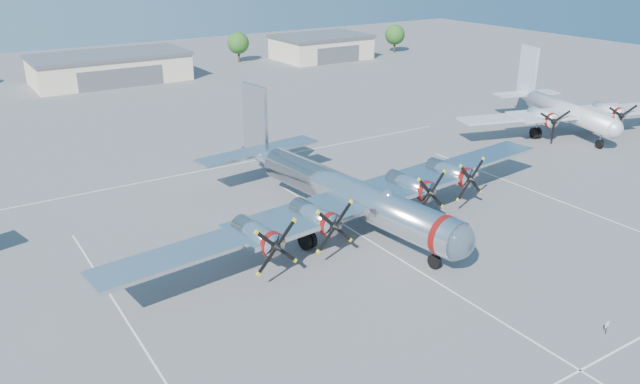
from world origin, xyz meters
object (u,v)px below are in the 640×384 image
hangar_east (321,47)px  main_bomber_b29 (342,223)px  hangar_center (110,67)px  tree_east (238,43)px  twin_engine_east (561,133)px  info_placard (607,326)px  tree_far_east (395,35)px

hangar_east → main_bomber_b29: (-47.92, -77.82, -2.71)m
hangar_center → hangar_east: size_ratio=1.39×
main_bomber_b29 → tree_east: bearing=64.0°
hangar_center → tree_east: tree_east is taller
main_bomber_b29 → twin_engine_east: (43.23, 8.39, 0.00)m
hangar_center → main_bomber_b29: main_bomber_b29 is taller
twin_engine_east → tree_east: bearing=116.3°
hangar_center → hangar_east: same height
tree_east → info_placard: (-25.18, -108.47, -3.57)m
main_bomber_b29 → tree_far_east: bearing=41.8°
twin_engine_east → hangar_center: bearing=138.2°
hangar_east → twin_engine_east: size_ratio=0.62×
tree_far_east → twin_engine_east: tree_far_east is taller
hangar_center → info_placard: (4.82, -102.43, -2.06)m
tree_east → main_bomber_b29: size_ratio=0.14×
hangar_east → main_bomber_b29: main_bomber_b29 is taller
tree_far_east → twin_engine_east: (-24.69, -67.47, -4.22)m
info_placard → hangar_east: bearing=58.3°
main_bomber_b29 → hangar_center: bearing=83.7°
hangar_east → main_bomber_b29: size_ratio=0.42×
tree_far_east → info_placard: (-63.18, -100.47, -3.57)m
tree_east → twin_engine_east: (13.31, -75.47, -4.22)m
hangar_center → main_bomber_b29: (0.08, -77.82, -2.71)m
main_bomber_b29 → twin_engine_east: 44.04m
hangar_east → info_placard: bearing=-112.9°
tree_east → main_bomber_b29: bearing=-109.6°
twin_engine_east → tree_far_east: bearing=86.2°
tree_far_east → main_bomber_b29: 101.91m
info_placard → twin_engine_east: bearing=31.8°
info_placard → tree_far_east: bearing=49.0°
tree_east → tree_far_east: same height
tree_east → twin_engine_east: bearing=-80.0°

